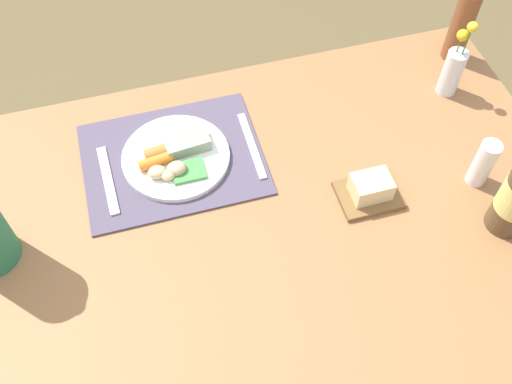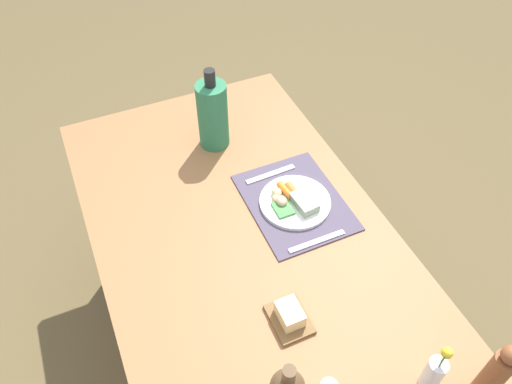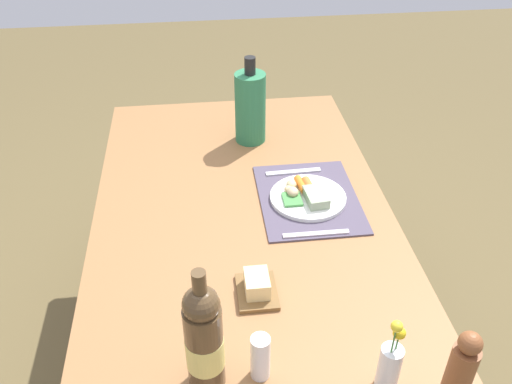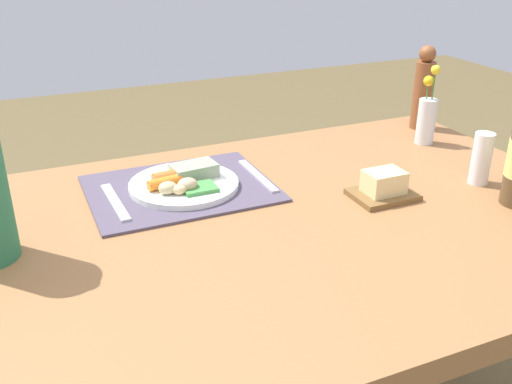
# 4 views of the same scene
# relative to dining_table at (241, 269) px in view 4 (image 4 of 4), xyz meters

# --- Properties ---
(dining_table) EXTENTS (1.52, 0.89, 0.73)m
(dining_table) POSITION_rel_dining_table_xyz_m (0.00, 0.00, 0.00)
(dining_table) COLOR #926239
(dining_table) RESTS_ON ground_plane
(placemat) EXTENTS (0.39, 0.30, 0.01)m
(placemat) POSITION_rel_dining_table_xyz_m (0.06, -0.21, 0.10)
(placemat) COLOR #4D4456
(placemat) RESTS_ON dining_table
(dinner_plate) EXTENTS (0.24, 0.24, 0.04)m
(dinner_plate) POSITION_rel_dining_table_xyz_m (0.05, -0.20, 0.11)
(dinner_plate) COLOR white
(dinner_plate) RESTS_ON placemat
(fork) EXTENTS (0.02, 0.19, 0.00)m
(fork) POSITION_rel_dining_table_xyz_m (-0.12, -0.19, 0.10)
(fork) COLOR silver
(fork) RESTS_ON placemat
(knife) EXTENTS (0.03, 0.18, 0.00)m
(knife) POSITION_rel_dining_table_xyz_m (0.20, -0.19, 0.10)
(knife) COLOR silver
(knife) RESTS_ON placemat
(salt_shaker) EXTENTS (0.04, 0.04, 0.12)m
(salt_shaker) POSITION_rel_dining_table_xyz_m (-0.56, 0.02, 0.15)
(salt_shaker) COLOR white
(salt_shaker) RESTS_ON dining_table
(pepper_mill) EXTENTS (0.05, 0.05, 0.23)m
(pepper_mill) POSITION_rel_dining_table_xyz_m (-0.69, -0.35, 0.20)
(pepper_mill) COLOR brown
(pepper_mill) RESTS_ON dining_table
(butter_dish) EXTENTS (0.13, 0.10, 0.06)m
(butter_dish) POSITION_rel_dining_table_xyz_m (-0.32, 0.00, 0.12)
(butter_dish) COLOR brown
(butter_dish) RESTS_ON dining_table
(flower_vase) EXTENTS (0.05, 0.05, 0.21)m
(flower_vase) POSITION_rel_dining_table_xyz_m (-0.62, -0.24, 0.17)
(flower_vase) COLOR silver
(flower_vase) RESTS_ON dining_table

